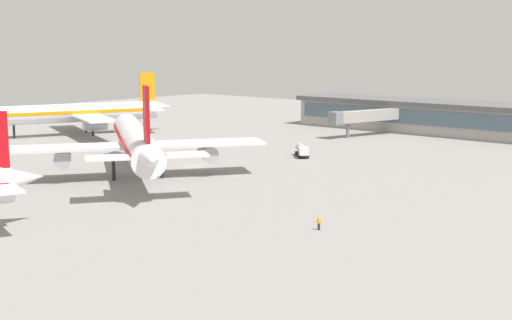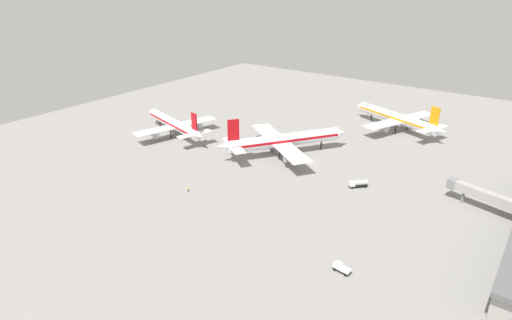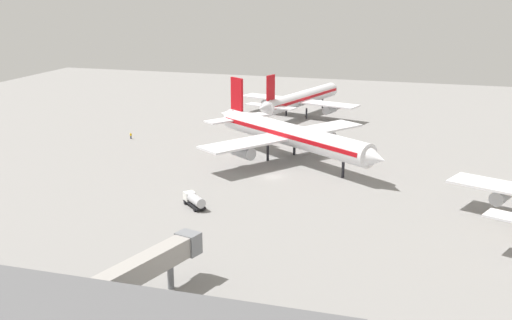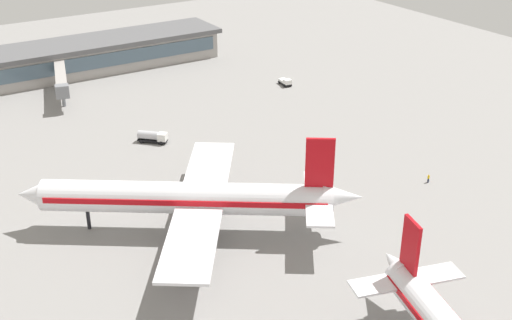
{
  "view_description": "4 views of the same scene",
  "coord_description": "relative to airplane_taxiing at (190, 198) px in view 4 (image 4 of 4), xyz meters",
  "views": [
    {
      "loc": [
        -94.33,
        90.0,
        22.72
      ],
      "look_at": [
        -13.39,
        -3.15,
        2.23
      ],
      "focal_mm": 48.29,
      "sensor_mm": 36.0,
      "label": 1
    },
    {
      "loc": [
        -135.86,
        -71.68,
        67.05
      ],
      "look_at": [
        -16.37,
        14.98,
        3.05
      ],
      "focal_mm": 30.25,
      "sensor_mm": 36.0,
      "label": 2
    },
    {
      "loc": [
        34.88,
        -126.83,
        40.55
      ],
      "look_at": [
        -1.96,
        -6.8,
        5.41
      ],
      "focal_mm": 45.07,
      "sensor_mm": 36.0,
      "label": 3
    },
    {
      "loc": [
        40.12,
        97.32,
        57.62
      ],
      "look_at": [
        -19.49,
        2.25,
        3.34
      ],
      "focal_mm": 45.98,
      "sensor_mm": 36.0,
      "label": 4
    }
  ],
  "objects": [
    {
      "name": "pushback_tractor",
      "position": [
        -54.03,
        -51.55,
        -5.24
      ],
      "size": [
        2.66,
        4.6,
        1.9
      ],
      "rotation": [
        0.0,
        0.0,
        1.45
      ],
      "color": "black",
      "rests_on": "ground"
    },
    {
      "name": "jet_bridge",
      "position": [
        -1.19,
        -72.85,
        -1.07
      ],
      "size": [
        8.72,
        22.52,
        6.74
      ],
      "rotation": [
        0.0,
        0.0,
        1.3
      ],
      "color": "#9E9993",
      "rests_on": "ground"
    },
    {
      "name": "terminal_building",
      "position": [
        -12.05,
        -91.47,
        -1.91
      ],
      "size": [
        81.48,
        16.93,
        8.43
      ],
      "color": "#9E9993",
      "rests_on": "ground"
    },
    {
      "name": "airplane_taxiing",
      "position": [
        0.0,
        0.0,
        0.0
      ],
      "size": [
        48.68,
        41.09,
        17.08
      ],
      "rotation": [
        0.0,
        0.0,
        5.68
      ],
      "color": "white",
      "rests_on": "ground"
    },
    {
      "name": "ground",
      "position": [
        -0.09,
        -13.54,
        -6.21
      ],
      "size": [
        288.0,
        288.0,
        0.0
      ],
      "primitive_type": "plane",
      "color": "gray"
    },
    {
      "name": "fuel_truck",
      "position": [
        -9.12,
        -36.25,
        -4.82
      ],
      "size": [
        5.86,
        5.74,
        2.5
      ],
      "rotation": [
        0.0,
        0.0,
        2.38
      ],
      "color": "black",
      "rests_on": "ground"
    },
    {
      "name": "ground_crew_worker",
      "position": [
        -45.64,
        8.33,
        -5.36
      ],
      "size": [
        0.58,
        0.43,
        1.67
      ],
      "rotation": [
        0.0,
        0.0,
        1.71
      ],
      "color": "#1E2338",
      "rests_on": "ground"
    }
  ]
}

